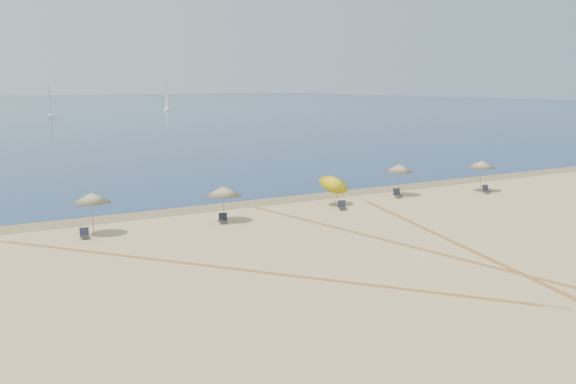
% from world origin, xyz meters
% --- Properties ---
extents(ground, '(160.00, 160.00, 0.00)m').
position_xyz_m(ground, '(0.00, 0.00, 0.00)').
color(ground, tan).
rests_on(ground, ground).
extents(wet_sand, '(500.00, 500.00, 0.00)m').
position_xyz_m(wet_sand, '(0.00, 24.00, 0.00)').
color(wet_sand, olive).
rests_on(wet_sand, ground).
extents(umbrella_1, '(2.07, 2.07, 2.46)m').
position_xyz_m(umbrella_1, '(-12.77, 19.83, 2.12)').
color(umbrella_1, gray).
rests_on(umbrella_1, ground).
extents(umbrella_2, '(2.22, 2.22, 2.24)m').
position_xyz_m(umbrella_2, '(-5.00, 19.31, 1.90)').
color(umbrella_2, gray).
rests_on(umbrella_2, ground).
extents(umbrella_3, '(2.07, 2.07, 2.44)m').
position_xyz_m(umbrella_3, '(3.86, 20.18, 1.68)').
color(umbrella_3, gray).
rests_on(umbrella_3, ground).
extents(umbrella_4, '(2.15, 2.15, 2.43)m').
position_xyz_m(umbrella_4, '(10.22, 20.91, 2.09)').
color(umbrella_4, gray).
rests_on(umbrella_4, ground).
extents(umbrella_5, '(2.15, 2.15, 2.47)m').
position_xyz_m(umbrella_5, '(16.96, 19.10, 2.13)').
color(umbrella_5, gray).
rests_on(umbrella_5, ground).
extents(chair_2, '(0.57, 0.65, 0.60)m').
position_xyz_m(chair_2, '(-13.42, 19.23, 0.26)').
color(chair_2, black).
rests_on(chair_2, ground).
extents(chair_3, '(0.72, 0.77, 0.62)m').
position_xyz_m(chair_3, '(-5.28, 18.85, 0.28)').
color(chair_3, black).
rests_on(chair_3, ground).
extents(chair_4, '(0.72, 0.76, 0.63)m').
position_xyz_m(chair_4, '(3.35, 18.59, 0.28)').
color(chair_4, black).
rests_on(chair_4, ground).
extents(chair_5, '(0.64, 0.73, 0.69)m').
position_xyz_m(chair_5, '(9.60, 20.25, 0.30)').
color(chair_5, black).
rests_on(chair_5, ground).
extents(chair_6, '(0.61, 0.69, 0.65)m').
position_xyz_m(chair_6, '(16.67, 18.22, 0.28)').
color(chair_6, black).
rests_on(chair_6, ground).
extents(sailboat_0, '(2.09, 5.20, 7.54)m').
position_xyz_m(sailboat_0, '(48.61, 167.84, 2.28)').
color(sailboat_0, white).
rests_on(sailboat_0, ocean).
extents(sailboat_2, '(2.54, 5.37, 7.74)m').
position_xyz_m(sailboat_2, '(12.48, 151.29, 2.34)').
color(sailboat_2, white).
rests_on(sailboat_2, ocean).
extents(tire_tracks, '(49.68, 40.64, 0.00)m').
position_xyz_m(tire_tracks, '(-2.05, 9.28, 0.00)').
color(tire_tracks, tan).
rests_on(tire_tracks, ground).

